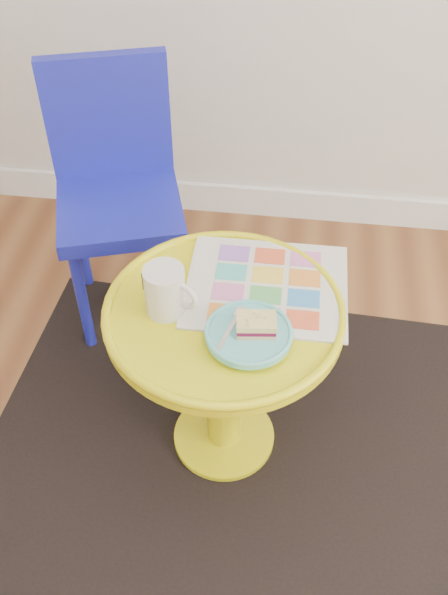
# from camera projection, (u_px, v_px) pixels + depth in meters

# --- Properties ---
(rug) EXTENTS (1.35, 1.16, 0.01)m
(rug) POSITION_uv_depth(u_px,v_px,m) (224.00, 438.00, 1.87)
(rug) COLOR black
(rug) RESTS_ON ground
(side_table) EXTENTS (0.55, 0.55, 0.52)m
(side_table) POSITION_uv_depth(u_px,v_px,m) (224.00, 352.00, 1.61)
(side_table) COLOR yellow
(side_table) RESTS_ON ground
(chair) EXTENTS (0.45, 0.45, 0.81)m
(chair) POSITION_uv_depth(u_px,v_px,m) (116.00, 181.00, 1.95)
(chair) COLOR #1C22B6
(chair) RESTS_ON ground
(newspaper) EXTENTS (0.38, 0.32, 0.01)m
(newspaper) POSITION_uv_depth(u_px,v_px,m) (267.00, 286.00, 1.55)
(newspaper) COLOR silver
(newspaper) RESTS_ON side_table
(mug) EXTENTS (0.13, 0.09, 0.12)m
(mug) POSITION_uv_depth(u_px,v_px,m) (166.00, 290.00, 1.46)
(mug) COLOR silver
(mug) RESTS_ON side_table
(plate) EXTENTS (0.19, 0.19, 0.02)m
(plate) POSITION_uv_depth(u_px,v_px,m) (249.00, 334.00, 1.42)
(plate) COLOR #5EC5C7
(plate) RESTS_ON newspaper
(cake_slice) EXTENTS (0.09, 0.07, 0.04)m
(cake_slice) POSITION_uv_depth(u_px,v_px,m) (256.00, 325.00, 1.41)
(cake_slice) COLOR #D3BC8C
(cake_slice) RESTS_ON plate
(fork) EXTENTS (0.05, 0.14, 0.00)m
(fork) POSITION_uv_depth(u_px,v_px,m) (231.00, 328.00, 1.42)
(fork) COLOR silver
(fork) RESTS_ON plate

